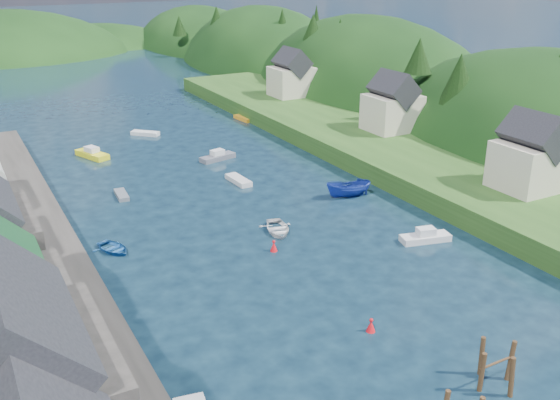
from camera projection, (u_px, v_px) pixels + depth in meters
ground at (197, 173)px, 78.70m from camera, size 600.00×600.00×0.00m
hillside_right at (367, 136)px, 121.88m from camera, size 36.00×245.56×48.00m
far_hills at (48, 87)px, 184.45m from camera, size 103.00×68.00×44.00m
hill_trees at (161, 68)px, 86.83m from camera, size 91.90×152.55×11.44m
quay_left at (31, 338)px, 43.14m from camera, size 12.00×110.00×2.00m
quayside_buildings at (12, 387)px, 28.90m from camera, size 8.00×35.84×12.90m
terrace_right at (404, 157)px, 81.23m from camera, size 16.00×120.00×2.40m
right_bank_cottages at (385, 106)px, 87.67m from camera, size 9.00×59.24×8.41m
piling_cluster_far at (496, 370)px, 39.58m from camera, size 3.02×2.83×3.51m
channel_buoy_near at (371, 326)px, 45.55m from camera, size 0.70×0.70×1.10m
channel_buoy_far at (274, 246)px, 57.94m from camera, size 0.70×0.70×1.10m
moored_boats at (311, 280)px, 51.61m from camera, size 36.35×86.11×2.44m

